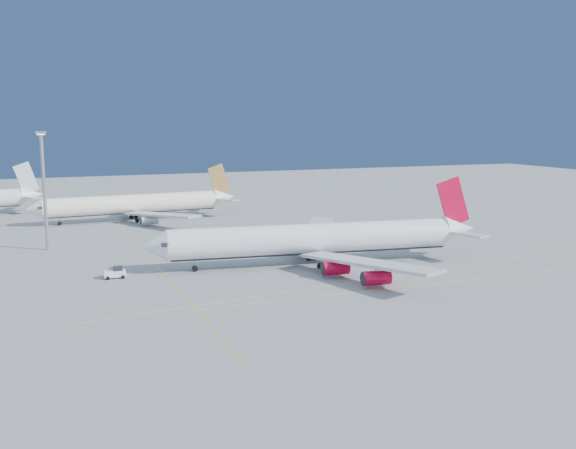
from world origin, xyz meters
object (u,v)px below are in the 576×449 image
at_px(airliner_virgin, 320,239).
at_px(pushback_tug, 115,273).
at_px(light_mast, 44,181).
at_px(airliner_etihad, 137,204).

bearing_deg(airliner_virgin, pushback_tug, -177.76).
relative_size(airliner_virgin, light_mast, 2.64).
relative_size(airliner_etihad, pushback_tug, 15.50).
height_order(airliner_virgin, pushback_tug, airliner_virgin).
height_order(pushback_tug, light_mast, light_mast).
relative_size(airliner_etihad, light_mast, 2.29).
distance_m(airliner_etihad, light_mast, 48.01).
height_order(airliner_etihad, pushback_tug, airliner_etihad).
bearing_deg(airliner_etihad, pushback_tug, -105.68).
bearing_deg(light_mast, airliner_etihad, 54.92).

